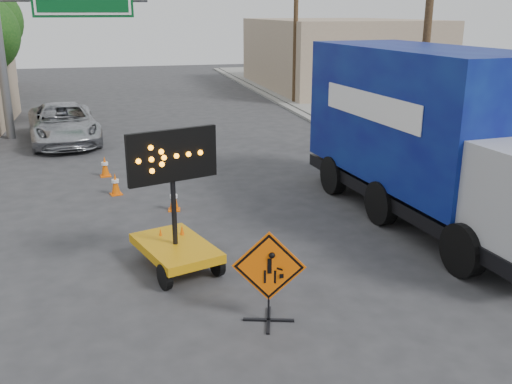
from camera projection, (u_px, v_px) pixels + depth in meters
name	position (u px, v px, depth m)	size (l,w,h in m)	color
ground	(278.00, 353.00, 9.05)	(100.00, 100.00, 0.00)	#2D2D30
curb_right	(340.00, 135.00, 24.56)	(0.40, 60.00, 0.12)	gray
sidewalk_right	(389.00, 132.00, 25.10)	(4.00, 60.00, 0.15)	gray
building_right_far	(337.00, 54.00, 39.09)	(10.00, 14.00, 4.60)	tan
highway_gantry	(50.00, 13.00, 23.05)	(6.18, 0.38, 6.90)	slate
utility_pole_near	(428.00, 26.00, 18.72)	(1.80, 0.26, 9.00)	#4F3A22
utility_pole_far	(296.00, 20.00, 31.65)	(1.80, 0.26, 9.00)	#4F3A22
construction_sign	(269.00, 275.00, 9.70)	(1.22, 0.88, 1.68)	black
arrow_board	(175.00, 239.00, 11.80)	(1.84, 2.38, 2.98)	#C6880B
pickup_truck	(63.00, 124.00, 23.20)	(2.60, 5.63, 1.56)	#AEB1B6
box_truck	(431.00, 145.00, 14.30)	(3.51, 9.28, 4.31)	black
cone_a	(161.00, 244.00, 12.32)	(0.41, 0.41, 0.73)	#ED5B04
cone_b	(182.00, 242.00, 12.36)	(0.41, 0.41, 0.79)	#ED5B04
cone_c	(174.00, 199.00, 15.40)	(0.36, 0.36, 0.63)	#ED5B04
cone_d	(115.00, 184.00, 16.72)	(0.39, 0.39, 0.65)	#ED5B04
cone_e	(105.00, 166.00, 18.57)	(0.37, 0.37, 0.67)	#ED5B04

